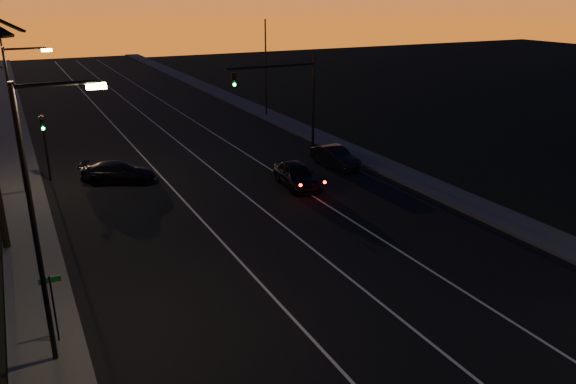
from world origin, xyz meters
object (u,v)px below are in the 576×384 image
lead_car (296,175)px  right_car (335,157)px  cross_car (119,172)px  signal_mast (285,87)px

lead_car → right_car: 5.00m
right_car → cross_car: size_ratio=0.87×
signal_mast → right_car: bearing=-78.3°
signal_mast → cross_car: 13.62m
signal_mast → right_car: (1.12, -5.39, -4.09)m
signal_mast → cross_car: bearing=-169.9°
signal_mast → cross_car: (-12.79, -2.29, -4.11)m
signal_mast → right_car: signal_mast is taller
signal_mast → lead_car: (-3.19, -7.92, -4.03)m
lead_car → cross_car: lead_car is taller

